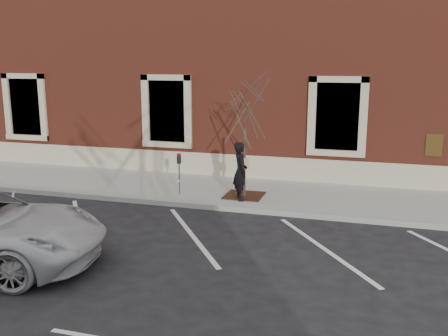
% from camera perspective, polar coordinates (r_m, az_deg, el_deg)
% --- Properties ---
extents(ground, '(120.00, 120.00, 0.00)m').
position_cam_1_polar(ground, '(14.37, -0.68, -4.78)').
color(ground, '#28282B').
rests_on(ground, ground).
extents(sidewalk_near, '(40.00, 3.50, 0.15)m').
position_cam_1_polar(sidewalk_near, '(15.97, 1.17, -2.75)').
color(sidewalk_near, '#ACAAA1').
rests_on(sidewalk_near, ground).
extents(curb_near, '(40.00, 0.12, 0.15)m').
position_cam_1_polar(curb_near, '(14.31, -0.74, -4.55)').
color(curb_near, '#9E9E99').
rests_on(curb_near, ground).
extents(parking_stripes, '(28.00, 4.40, 0.01)m').
position_cam_1_polar(parking_stripes, '(12.40, -3.72, -7.61)').
color(parking_stripes, silver).
rests_on(parking_stripes, ground).
extents(building_civic, '(40.00, 8.62, 8.00)m').
position_cam_1_polar(building_civic, '(21.26, 5.60, 11.62)').
color(building_civic, brown).
rests_on(building_civic, ground).
extents(man, '(0.66, 0.75, 1.73)m').
position_cam_1_polar(man, '(14.63, 1.88, -0.37)').
color(man, black).
rests_on(man, sidewalk_near).
extents(parking_meter, '(0.12, 0.09, 1.28)m').
position_cam_1_polar(parking_meter, '(15.27, -5.15, 0.22)').
color(parking_meter, '#595B60').
rests_on(parking_meter, sidewalk_near).
extents(tree_grate, '(1.14, 1.14, 0.03)m').
position_cam_1_polar(tree_grate, '(15.23, 2.31, -3.16)').
color(tree_grate, '#452516').
rests_on(tree_grate, sidewalk_near).
extents(sapling, '(2.24, 2.24, 3.73)m').
position_cam_1_polar(sapling, '(14.76, 2.39, 6.61)').
color(sapling, '#4C3C2E').
rests_on(sapling, sidewalk_near).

